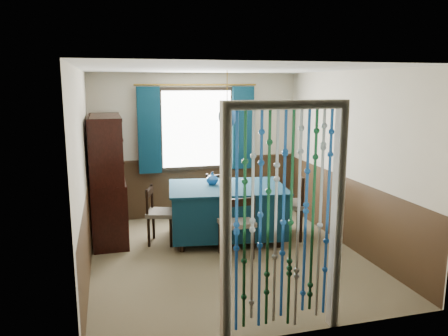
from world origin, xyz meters
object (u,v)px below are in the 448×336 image
object	(u,v)px
chair_far	(219,197)
sideboard	(108,197)
chair_near	(237,224)
vase_sideboard	(111,167)
pendant_lamp	(227,116)
chair_left	(160,213)
bowl_shelf	(110,157)
dining_table	(227,209)
chair_right	(289,205)
vase_table	(212,179)

from	to	relation	value
chair_far	sideboard	bearing A→B (deg)	1.10
chair_near	chair_far	world-z (taller)	chair_near
sideboard	vase_sideboard	xyz separation A→B (m)	(0.06, 0.31, 0.40)
pendant_lamp	vase_sideboard	distance (m)	2.04
sideboard	chair_left	bearing A→B (deg)	-33.18
pendant_lamp	chair_left	bearing A→B (deg)	173.92
vase_sideboard	bowl_shelf	bearing A→B (deg)	-90.00
dining_table	pendant_lamp	world-z (taller)	pendant_lamp
sideboard	bowl_shelf	distance (m)	0.75
chair_right	sideboard	xyz separation A→B (m)	(-2.65, 0.74, 0.12)
pendant_lamp	chair_right	bearing A→B (deg)	-10.59
chair_right	chair_left	bearing A→B (deg)	100.01
chair_left	chair_far	bearing A→B (deg)	139.55
vase_table	bowl_shelf	xyz separation A→B (m)	(-1.47, 0.03, 0.39)
dining_table	chair_left	distance (m)	1.00
sideboard	bowl_shelf	size ratio (longest dim) A/B	8.88
chair_near	sideboard	xyz separation A→B (m)	(-1.66, 1.28, 0.16)
chair_near	vase_sideboard	world-z (taller)	vase_sideboard
chair_left	chair_right	xyz separation A→B (m)	(1.93, -0.28, 0.06)
chair_right	vase_sideboard	size ratio (longest dim) A/B	4.65
bowl_shelf	chair_left	bearing A→B (deg)	-9.12
dining_table	bowl_shelf	bearing A→B (deg)	-179.41
chair_right	dining_table	bearing A→B (deg)	97.70
chair_far	vase_sideboard	size ratio (longest dim) A/B	3.98
chair_near	chair_far	size ratio (longest dim) A/B	1.06
chair_near	chair_right	distance (m)	1.12
dining_table	chair_right	world-z (taller)	chair_right
chair_right	pendant_lamp	size ratio (longest dim) A/B	1.20
chair_near	pendant_lamp	world-z (taller)	pendant_lamp
chair_near	bowl_shelf	world-z (taller)	bowl_shelf
chair_near	chair_left	world-z (taller)	chair_near
chair_far	bowl_shelf	world-z (taller)	bowl_shelf
dining_table	chair_near	distance (m)	0.71
dining_table	pendant_lamp	distance (m)	1.38
chair_far	chair_right	size ratio (longest dim) A/B	0.85
chair_far	chair_right	distance (m)	1.28
chair_far	vase_table	world-z (taller)	vase_table
pendant_lamp	vase_sideboard	size ratio (longest dim) A/B	3.87
chair_left	vase_table	world-z (taller)	vase_table
chair_right	sideboard	distance (m)	2.75
chair_near	pendant_lamp	size ratio (longest dim) A/B	1.09
chair_right	vase_table	bearing A→B (deg)	90.78
pendant_lamp	sideboard	bearing A→B (deg)	161.71
chair_near	chair_far	bearing A→B (deg)	81.46
chair_left	vase_table	xyz separation A→B (m)	(0.81, 0.07, 0.46)
chair_right	sideboard	size ratio (longest dim) A/B	0.53
chair_right	vase_table	distance (m)	1.23
chair_far	bowl_shelf	bearing A→B (deg)	12.48
chair_near	vase_sideboard	size ratio (longest dim) A/B	4.23
bowl_shelf	vase_sideboard	world-z (taller)	bowl_shelf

